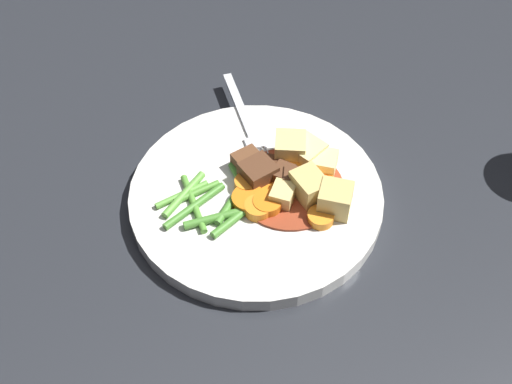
% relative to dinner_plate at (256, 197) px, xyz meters
% --- Properties ---
extents(ground_plane, '(3.00, 3.00, 0.00)m').
position_rel_dinner_plate_xyz_m(ground_plane, '(0.00, 0.00, -0.01)').
color(ground_plane, '#26282D').
extents(dinner_plate, '(0.28, 0.28, 0.02)m').
position_rel_dinner_plate_xyz_m(dinner_plate, '(0.00, 0.00, 0.00)').
color(dinner_plate, white).
rests_on(dinner_plate, ground_plane).
extents(stew_sauce, '(0.12, 0.12, 0.00)m').
position_rel_dinner_plate_xyz_m(stew_sauce, '(0.03, -0.01, 0.01)').
color(stew_sauce, '#93381E').
rests_on(stew_sauce, dinner_plate).
extents(carrot_slice_0, '(0.04, 0.04, 0.01)m').
position_rel_dinner_plate_xyz_m(carrot_slice_0, '(0.06, 0.01, 0.02)').
color(carrot_slice_0, orange).
rests_on(carrot_slice_0, dinner_plate).
extents(carrot_slice_1, '(0.04, 0.04, 0.01)m').
position_rel_dinner_plate_xyz_m(carrot_slice_1, '(0.04, -0.07, 0.01)').
color(carrot_slice_1, orange).
rests_on(carrot_slice_1, dinner_plate).
extents(carrot_slice_2, '(0.03, 0.03, 0.01)m').
position_rel_dinner_plate_xyz_m(carrot_slice_2, '(-0.01, 0.01, 0.02)').
color(carrot_slice_2, orange).
rests_on(carrot_slice_2, dinner_plate).
extents(carrot_slice_3, '(0.05, 0.05, 0.01)m').
position_rel_dinner_plate_xyz_m(carrot_slice_3, '(-0.01, -0.01, 0.01)').
color(carrot_slice_3, orange).
rests_on(carrot_slice_3, dinner_plate).
extents(carrot_slice_4, '(0.04, 0.04, 0.01)m').
position_rel_dinner_plate_xyz_m(carrot_slice_4, '(-0.01, -0.03, 0.01)').
color(carrot_slice_4, orange).
rests_on(carrot_slice_4, dinner_plate).
extents(carrot_slice_5, '(0.04, 0.04, 0.01)m').
position_rel_dinner_plate_xyz_m(carrot_slice_5, '(0.01, -0.00, 0.01)').
color(carrot_slice_5, orange).
rests_on(carrot_slice_5, dinner_plate).
extents(carrot_slice_6, '(0.03, 0.03, 0.01)m').
position_rel_dinner_plate_xyz_m(carrot_slice_6, '(0.00, -0.03, 0.02)').
color(carrot_slice_6, orange).
rests_on(carrot_slice_6, dinner_plate).
extents(carrot_slice_7, '(0.05, 0.05, 0.01)m').
position_rel_dinner_plate_xyz_m(carrot_slice_7, '(0.06, -0.02, 0.01)').
color(carrot_slice_7, orange).
rests_on(carrot_slice_7, dinner_plate).
extents(potato_chunk_0, '(0.04, 0.04, 0.02)m').
position_rel_dinner_plate_xyz_m(potato_chunk_0, '(0.08, -0.01, 0.02)').
color(potato_chunk_0, '#EAD68C').
rests_on(potato_chunk_0, dinner_plate).
extents(potato_chunk_1, '(0.04, 0.04, 0.03)m').
position_rel_dinner_plate_xyz_m(potato_chunk_1, '(0.07, 0.01, 0.02)').
color(potato_chunk_1, '#EAD68C').
rests_on(potato_chunk_1, dinner_plate).
extents(potato_chunk_2, '(0.05, 0.05, 0.03)m').
position_rel_dinner_plate_xyz_m(potato_chunk_2, '(0.06, 0.03, 0.02)').
color(potato_chunk_2, '#E5CC7A').
rests_on(potato_chunk_2, dinner_plate).
extents(potato_chunk_3, '(0.05, 0.05, 0.03)m').
position_rel_dinner_plate_xyz_m(potato_chunk_3, '(0.06, -0.06, 0.02)').
color(potato_chunk_3, '#DBBC6B').
rests_on(potato_chunk_3, dinner_plate).
extents(potato_chunk_4, '(0.04, 0.04, 0.02)m').
position_rel_dinner_plate_xyz_m(potato_chunk_4, '(0.02, -0.02, 0.02)').
color(potato_chunk_4, '#E5CC7A').
rests_on(potato_chunk_4, dinner_plate).
extents(potato_chunk_5, '(0.03, 0.04, 0.03)m').
position_rel_dinner_plate_xyz_m(potato_chunk_5, '(0.05, -0.03, 0.02)').
color(potato_chunk_5, '#DBBC6B').
rests_on(potato_chunk_5, dinner_plate).
extents(meat_chunk_0, '(0.03, 0.03, 0.02)m').
position_rel_dinner_plate_xyz_m(meat_chunk_0, '(0.03, 0.02, 0.02)').
color(meat_chunk_0, '#4C2B19').
rests_on(meat_chunk_0, dinner_plate).
extents(meat_chunk_1, '(0.04, 0.04, 0.02)m').
position_rel_dinner_plate_xyz_m(meat_chunk_1, '(0.01, 0.01, 0.02)').
color(meat_chunk_1, '#56331E').
rests_on(meat_chunk_1, dinner_plate).
extents(meat_chunk_2, '(0.03, 0.03, 0.02)m').
position_rel_dinner_plate_xyz_m(meat_chunk_2, '(0.04, -0.01, 0.02)').
color(meat_chunk_2, '#56331E').
rests_on(meat_chunk_2, dinner_plate).
extents(meat_chunk_3, '(0.03, 0.03, 0.02)m').
position_rel_dinner_plate_xyz_m(meat_chunk_3, '(0.03, 0.00, 0.02)').
color(meat_chunk_3, '#56331E').
rests_on(meat_chunk_3, dinner_plate).
extents(meat_chunk_4, '(0.03, 0.03, 0.02)m').
position_rel_dinner_plate_xyz_m(meat_chunk_4, '(0.01, 0.03, 0.02)').
color(meat_chunk_4, brown).
rests_on(meat_chunk_4, dinner_plate).
extents(green_bean_0, '(0.06, 0.04, 0.01)m').
position_rel_dinner_plate_xyz_m(green_bean_0, '(-0.07, 0.03, 0.01)').
color(green_bean_0, '#66AD42').
rests_on(green_bean_0, dinner_plate).
extents(green_bean_1, '(0.01, 0.06, 0.01)m').
position_rel_dinner_plate_xyz_m(green_bean_1, '(-0.01, 0.01, 0.01)').
color(green_bean_1, '#4C8E33').
rests_on(green_bean_1, dinner_plate).
extents(green_bean_2, '(0.05, 0.04, 0.01)m').
position_rel_dinner_plate_xyz_m(green_bean_2, '(-0.04, -0.01, 0.01)').
color(green_bean_2, '#4C8E33').
rests_on(green_bean_2, dinner_plate).
extents(green_bean_3, '(0.07, 0.03, 0.01)m').
position_rel_dinner_plate_xyz_m(green_bean_3, '(-0.03, -0.02, 0.01)').
color(green_bean_3, '#4C8E33').
rests_on(green_bean_3, dinner_plate).
extents(green_bean_4, '(0.08, 0.03, 0.01)m').
position_rel_dinner_plate_xyz_m(green_bean_4, '(-0.07, 0.01, 0.01)').
color(green_bean_4, '#4C8E33').
rests_on(green_bean_4, dinner_plate).
extents(green_bean_5, '(0.06, 0.01, 0.01)m').
position_rel_dinner_plate_xyz_m(green_bean_5, '(-0.07, 0.03, 0.01)').
color(green_bean_5, '#66AD42').
rests_on(green_bean_5, dinner_plate).
extents(green_bean_6, '(0.05, 0.01, 0.01)m').
position_rel_dinner_plate_xyz_m(green_bean_6, '(-0.06, 0.03, 0.01)').
color(green_bean_6, '#599E38').
rests_on(green_bean_6, dinner_plate).
extents(green_bean_7, '(0.08, 0.02, 0.01)m').
position_rel_dinner_plate_xyz_m(green_bean_7, '(-0.05, -0.02, 0.01)').
color(green_bean_7, '#4C8E33').
rests_on(green_bean_7, dinner_plate).
extents(green_bean_8, '(0.02, 0.08, 0.01)m').
position_rel_dinner_plate_xyz_m(green_bean_8, '(-0.07, 0.01, 0.01)').
color(green_bean_8, '#599E38').
rests_on(green_bean_8, dinner_plate).
extents(fork, '(0.05, 0.17, 0.00)m').
position_rel_dinner_plate_xyz_m(fork, '(0.04, 0.09, 0.01)').
color(fork, silver).
rests_on(fork, dinner_plate).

